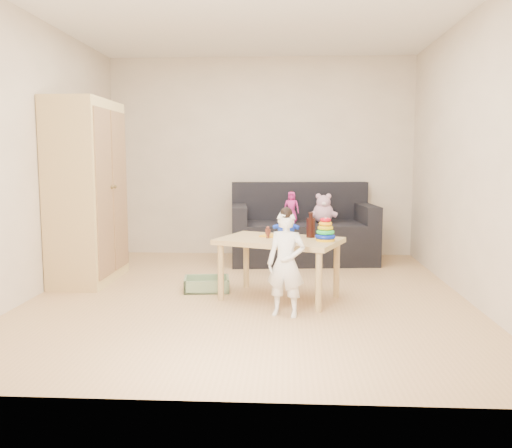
# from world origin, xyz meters

# --- Properties ---
(room) EXTENTS (4.50, 4.50, 4.50)m
(room) POSITION_xyz_m (0.00, 0.00, 1.30)
(room) COLOR tan
(room) RESTS_ON ground
(wardrobe) EXTENTS (0.52, 1.04, 1.88)m
(wardrobe) POSITION_xyz_m (-1.73, 0.54, 0.94)
(wardrobe) COLOR #E5CB7E
(wardrobe) RESTS_ON ground
(sofa) EXTENTS (1.84, 1.05, 0.49)m
(sofa) POSITION_xyz_m (0.55, 1.71, 0.25)
(sofa) COLOR black
(sofa) RESTS_ON ground
(play_table) EXTENTS (1.24, 1.01, 0.56)m
(play_table) POSITION_xyz_m (0.28, -0.10, 0.28)
(play_table) COLOR tan
(play_table) RESTS_ON ground
(storage_bin) EXTENTS (0.48, 0.38, 0.13)m
(storage_bin) POSITION_xyz_m (-0.43, 0.16, 0.07)
(storage_bin) COLOR gray
(storage_bin) RESTS_ON ground
(toddler) EXTENTS (0.36, 0.28, 0.85)m
(toddler) POSITION_xyz_m (0.35, -0.64, 0.42)
(toddler) COLOR white
(toddler) RESTS_ON ground
(pink_bear) EXTENTS (0.31, 0.28, 0.30)m
(pink_bear) POSITION_xyz_m (0.80, 1.69, 0.65)
(pink_bear) COLOR #D79EBD
(pink_bear) RESTS_ON sofa
(doll) EXTENTS (0.21, 0.15, 0.38)m
(doll) POSITION_xyz_m (0.41, 1.66, 0.68)
(doll) COLOR #DF2995
(doll) RESTS_ON sofa
(ring_stacker) EXTENTS (0.18, 0.18, 0.21)m
(ring_stacker) POSITION_xyz_m (0.69, -0.21, 0.64)
(ring_stacker) COLOR yellow
(ring_stacker) RESTS_ON play_table
(brown_bottle) EXTENTS (0.08, 0.08, 0.23)m
(brown_bottle) POSITION_xyz_m (0.57, -0.01, 0.66)
(brown_bottle) COLOR black
(brown_bottle) RESTS_ON play_table
(blue_plush) EXTENTS (0.25, 0.22, 0.24)m
(blue_plush) POSITION_xyz_m (0.34, 0.04, 0.68)
(blue_plush) COLOR blue
(blue_plush) RESTS_ON play_table
(wooden_figure) EXTENTS (0.06, 0.06, 0.11)m
(wooden_figure) POSITION_xyz_m (0.18, -0.09, 0.62)
(wooden_figure) COLOR #5B281C
(wooden_figure) RESTS_ON play_table
(yellow_book) EXTENTS (0.23, 0.23, 0.01)m
(yellow_book) POSITION_xyz_m (0.21, 0.04, 0.57)
(yellow_book) COLOR #FFB11A
(yellow_book) RESTS_ON play_table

